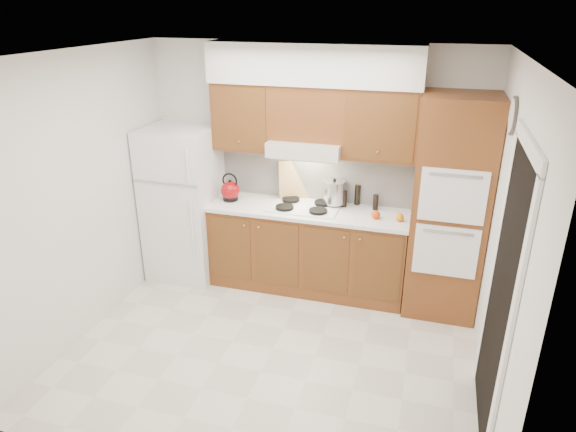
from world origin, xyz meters
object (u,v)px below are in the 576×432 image
object	(u,v)px
fridge	(184,203)
oven_cabinet	(449,209)
kettle	(230,191)
stock_pot	(334,192)

from	to	relation	value
fridge	oven_cabinet	size ratio (longest dim) A/B	0.78
kettle	stock_pot	size ratio (longest dim) A/B	0.88
oven_cabinet	kettle	bearing A→B (deg)	179.71
fridge	oven_cabinet	distance (m)	2.86
oven_cabinet	kettle	distance (m)	2.29
stock_pot	fridge	bearing A→B (deg)	-172.69
stock_pot	oven_cabinet	bearing A→B (deg)	-8.65
oven_cabinet	kettle	xyz separation A→B (m)	(-2.29, 0.01, -0.05)
fridge	stock_pot	distance (m)	1.70
kettle	stock_pot	distance (m)	1.13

